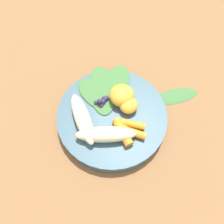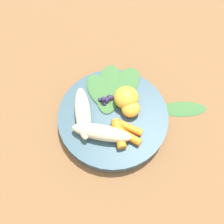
{
  "view_description": "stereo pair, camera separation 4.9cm",
  "coord_description": "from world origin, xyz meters",
  "px_view_note": "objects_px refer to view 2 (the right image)",
  "views": [
    {
      "loc": [
        -0.22,
        0.05,
        0.47
      ],
      "look_at": [
        0.0,
        0.0,
        0.04
      ],
      "focal_mm": 35.25,
      "sensor_mm": 36.0,
      "label": 1
    },
    {
      "loc": [
        -0.22,
        -0.0,
        0.47
      ],
      "look_at": [
        0.0,
        0.0,
        0.04
      ],
      "focal_mm": 35.25,
      "sensor_mm": 36.0,
      "label": 2
    }
  ],
  "objects_px": {
    "bowl": "(112,117)",
    "kale_leaf_stray": "(182,109)",
    "banana_peeled_right": "(82,112)",
    "banana_peeled_left": "(100,133)",
    "orange_segment_near": "(125,98)"
  },
  "relations": [
    {
      "from": "orange_segment_near",
      "to": "kale_leaf_stray",
      "type": "bearing_deg",
      "value": -90.34
    },
    {
      "from": "orange_segment_near",
      "to": "banana_peeled_left",
      "type": "bearing_deg",
      "value": 147.24
    },
    {
      "from": "banana_peeled_left",
      "to": "banana_peeled_right",
      "type": "distance_m",
      "value": 0.06
    },
    {
      "from": "bowl",
      "to": "orange_segment_near",
      "type": "bearing_deg",
      "value": -43.4
    },
    {
      "from": "bowl",
      "to": "kale_leaf_stray",
      "type": "height_order",
      "value": "bowl"
    },
    {
      "from": "bowl",
      "to": "banana_peeled_left",
      "type": "height_order",
      "value": "banana_peeled_left"
    },
    {
      "from": "banana_peeled_left",
      "to": "orange_segment_near",
      "type": "bearing_deg",
      "value": 67.73
    },
    {
      "from": "kale_leaf_stray",
      "to": "banana_peeled_right",
      "type": "bearing_deg",
      "value": -173.93
    },
    {
      "from": "banana_peeled_right",
      "to": "kale_leaf_stray",
      "type": "xyz_separation_m",
      "value": [
        0.04,
        -0.23,
        -0.04
      ]
    },
    {
      "from": "bowl",
      "to": "orange_segment_near",
      "type": "xyz_separation_m",
      "value": [
        0.03,
        -0.03,
        0.04
      ]
    },
    {
      "from": "bowl",
      "to": "banana_peeled_right",
      "type": "relative_size",
      "value": 1.97
    },
    {
      "from": "banana_peeled_right",
      "to": "orange_segment_near",
      "type": "relative_size",
      "value": 2.28
    },
    {
      "from": "bowl",
      "to": "banana_peeled_left",
      "type": "bearing_deg",
      "value": 155.17
    },
    {
      "from": "banana_peeled_left",
      "to": "kale_leaf_stray",
      "type": "xyz_separation_m",
      "value": [
        0.08,
        -0.19,
        -0.04
      ]
    },
    {
      "from": "banana_peeled_right",
      "to": "orange_segment_near",
      "type": "xyz_separation_m",
      "value": [
        0.04,
        -0.1,
        0.0
      ]
    }
  ]
}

